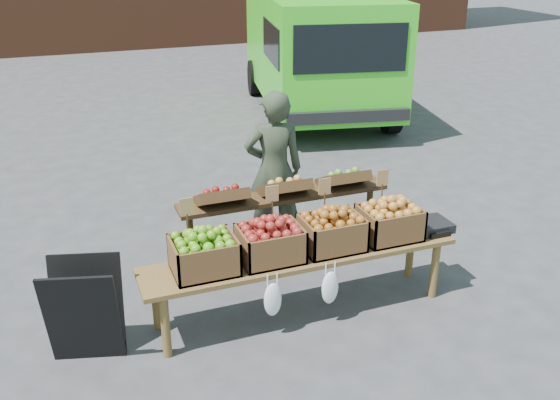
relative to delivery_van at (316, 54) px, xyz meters
name	(u,v)px	position (x,y,z in m)	size (l,w,h in m)	color
ground	(230,302)	(-3.27, -5.51, -1.04)	(80.00, 80.00, 0.00)	#404042
delivery_van	(316,54)	(0.00, 0.00, 0.00)	(2.14, 4.66, 2.09)	#3AD922
vendor	(274,170)	(-2.49, -4.56, -0.23)	(0.59, 0.39, 1.63)	#303A29
chalkboard_sign	(85,312)	(-4.49, -5.86, -0.63)	(0.54, 0.30, 0.82)	black
back_table	(284,221)	(-2.61, -5.15, -0.52)	(2.10, 0.44, 1.04)	#3E2915
display_bench	(301,283)	(-2.73, -5.87, -0.76)	(2.70, 0.56, 0.57)	brown
crate_golden_apples	(204,255)	(-3.56, -5.87, -0.33)	(0.50, 0.40, 0.28)	#428716
crate_russet_pears	(270,244)	(-3.01, -5.87, -0.33)	(0.50, 0.40, 0.28)	maroon
crate_red_apples	(332,233)	(-2.46, -5.87, -0.33)	(0.50, 0.40, 0.28)	#A36E23
crate_green_apples	(389,223)	(-1.91, -5.87, -0.33)	(0.50, 0.40, 0.28)	#B0801C
weighing_scale	(430,226)	(-1.48, -5.87, -0.43)	(0.34, 0.30, 0.08)	black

